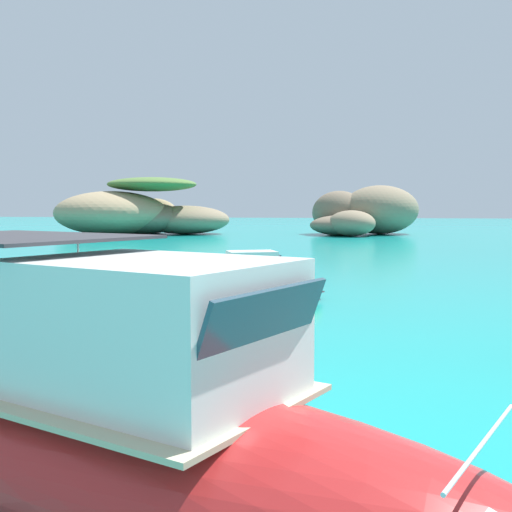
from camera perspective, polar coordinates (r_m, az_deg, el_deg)
ground_plane at (r=11.95m, az=-12.34°, el=-13.27°), size 400.00×400.00×0.00m
islet_large at (r=84.45m, az=-10.85°, el=3.78°), size 25.08×21.47×7.45m
islet_small at (r=84.63m, az=9.68°, el=3.82°), size 16.88×18.70×6.51m
motorboat_red at (r=7.54m, az=-12.19°, el=-15.69°), size 10.83×6.74×3.26m
motorboat_yellow at (r=24.19m, az=-1.06°, el=-2.60°), size 6.77×4.40×1.93m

